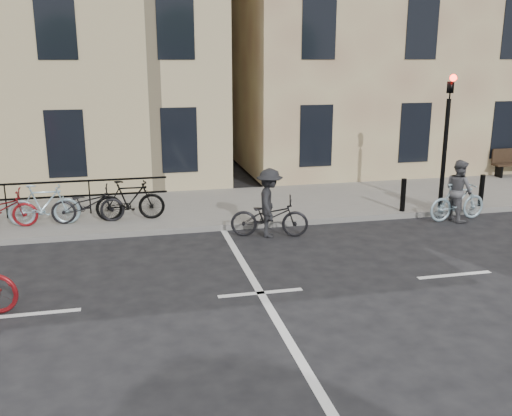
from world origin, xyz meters
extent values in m
plane|color=black|center=(0.00, 0.00, 0.00)|extent=(120.00, 120.00, 0.00)
cube|color=slate|center=(-4.00, 6.00, 0.07)|extent=(46.00, 4.00, 0.15)
cube|color=#A38362|center=(9.00, 13.00, 6.15)|extent=(14.00, 10.00, 12.00)
cylinder|color=black|center=(6.20, 4.35, 1.65)|extent=(0.12, 0.12, 3.00)
imported|color=black|center=(6.20, 4.35, 3.60)|extent=(0.15, 0.18, 0.90)
sphere|color=#FF0C05|center=(6.20, 4.23, 3.70)|extent=(0.18, 0.18, 0.18)
cylinder|color=black|center=(5.00, 4.25, 0.60)|extent=(0.14, 0.14, 0.90)
cylinder|color=black|center=(7.40, 4.25, 0.60)|extent=(0.14, 0.14, 0.90)
cube|color=black|center=(10.40, 7.65, 0.35)|extent=(0.06, 0.38, 0.40)
cube|color=black|center=(11.00, 7.83, 0.87)|extent=(1.60, 0.06, 0.50)
cube|color=black|center=(-4.88, 5.90, 0.62)|extent=(7.25, 0.04, 0.95)
imported|color=#95B5C3|center=(-4.35, 5.00, 0.68)|extent=(1.75, 0.49, 1.05)
imported|color=black|center=(-3.30, 5.00, 0.62)|extent=(1.80, 0.63, 0.95)
imported|color=black|center=(-2.25, 5.00, 0.68)|extent=(1.75, 0.49, 1.05)
imported|color=#95B5C3|center=(6.24, 3.56, 0.51)|extent=(1.73, 0.66, 1.02)
imported|color=#525257|center=(6.24, 3.56, 0.82)|extent=(0.70, 0.86, 1.64)
imported|color=black|center=(1.01, 3.32, 0.49)|extent=(1.98, 1.10, 0.99)
imported|color=black|center=(1.01, 3.32, 0.84)|extent=(0.87, 1.20, 1.67)
camera|label=1|loc=(-2.27, -9.53, 4.25)|focal=40.00mm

